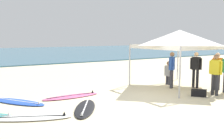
# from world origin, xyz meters

# --- Properties ---
(ground_plane) EXTENTS (80.00, 80.00, 0.00)m
(ground_plane) POSITION_xyz_m (0.00, 0.00, 0.00)
(ground_plane) COLOR beige
(sea) EXTENTS (80.00, 36.00, 0.10)m
(sea) POSITION_xyz_m (0.00, 32.54, 0.05)
(sea) COLOR #386B84
(sea) RESTS_ON ground
(canopy_tent) EXTENTS (3.50, 3.50, 2.75)m
(canopy_tent) POSITION_xyz_m (2.97, 1.18, 2.39)
(canopy_tent) COLOR #B7B7BC
(canopy_tent) RESTS_ON ground
(surfboard_black) EXTENTS (1.82, 2.37, 0.19)m
(surfboard_black) POSITION_xyz_m (-2.63, -0.00, 0.04)
(surfboard_black) COLOR black
(surfboard_black) RESTS_ON ground
(surfboard_pink) EXTENTS (2.44, 0.72, 0.19)m
(surfboard_pink) POSITION_xyz_m (-2.31, 1.90, 0.04)
(surfboard_pink) COLOR pink
(surfboard_pink) RESTS_ON ground
(surfboard_white) EXTENTS (2.53, 1.64, 0.19)m
(surfboard_white) POSITION_xyz_m (-4.49, -0.08, 0.04)
(surfboard_white) COLOR white
(surfboard_white) RESTS_ON ground
(surfboard_blue) EXTENTS (1.94, 2.51, 0.19)m
(surfboard_blue) POSITION_xyz_m (-4.37, 2.15, 0.04)
(surfboard_blue) COLOR blue
(surfboard_blue) RESTS_ON ground
(person_black) EXTENTS (0.35, 0.51, 1.71)m
(person_black) POSITION_xyz_m (3.50, 0.59, 0.99)
(person_black) COLOR black
(person_black) RESTS_ON ground
(person_orange) EXTENTS (0.50, 0.36, 1.71)m
(person_orange) POSITION_xyz_m (3.93, -0.26, 0.99)
(person_orange) COLOR #2D2D33
(person_orange) RESTS_ON ground
(person_blue) EXTENTS (0.47, 0.38, 1.71)m
(person_blue) POSITION_xyz_m (2.49, 1.15, 0.99)
(person_blue) COLOR #383842
(person_blue) RESTS_ON ground
(person_yellow) EXTENTS (0.30, 0.54, 1.71)m
(person_yellow) POSITION_xyz_m (2.90, -0.94, 0.99)
(person_yellow) COLOR #2D2D33
(person_yellow) RESTS_ON ground
(person_grey) EXTENTS (0.22, 0.55, 1.20)m
(person_grey) POSITION_xyz_m (2.99, 1.88, 0.66)
(person_grey) COLOR #383842
(person_grey) RESTS_ON ground
(gear_bag_near_tent) EXTENTS (0.62, 0.67, 0.28)m
(gear_bag_near_tent) POSITION_xyz_m (2.19, -0.73, 0.14)
(gear_bag_near_tent) COLOR black
(gear_bag_near_tent) RESTS_ON ground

